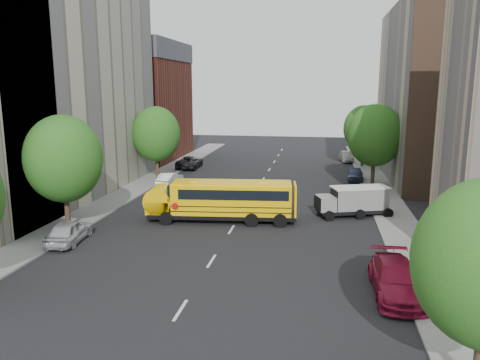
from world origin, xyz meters
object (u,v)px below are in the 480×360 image
(parked_car_3, at_px, (396,279))
(parked_car_5, at_px, (347,157))
(parked_car_1, at_px, (170,179))
(street_tree_4, at_px, (375,135))
(street_tree_1, at_px, (63,159))
(school_bus, at_px, (221,199))
(street_tree_2, at_px, (156,134))
(street_tree_5, at_px, (364,128))
(safari_truck, at_px, (354,201))
(parked_car_0, at_px, (69,231))
(parked_car_2, at_px, (190,162))
(parked_car_4, at_px, (355,174))

(parked_car_3, height_order, parked_car_5, parked_car_3)
(parked_car_1, bearing_deg, street_tree_4, -167.16)
(street_tree_1, height_order, parked_car_1, street_tree_1)
(school_bus, bearing_deg, street_tree_2, 119.19)
(street_tree_5, bearing_deg, street_tree_2, -151.39)
(parked_car_1, bearing_deg, school_bus, 129.09)
(parked_car_1, xyz_separation_m, parked_car_3, (18.40, -22.10, 0.13))
(safari_truck, relative_size, parked_car_5, 1.37)
(street_tree_1, relative_size, street_tree_4, 0.98)
(street_tree_1, height_order, parked_car_3, street_tree_1)
(parked_car_0, bearing_deg, parked_car_3, 161.22)
(parked_car_3, bearing_deg, parked_car_2, 119.53)
(street_tree_4, height_order, street_tree_5, street_tree_4)
(school_bus, distance_m, parked_car_0, 10.59)
(street_tree_4, bearing_deg, street_tree_1, -140.71)
(street_tree_1, distance_m, parked_car_0, 5.04)
(street_tree_5, bearing_deg, parked_car_5, 114.23)
(street_tree_1, xyz_separation_m, parked_car_1, (2.20, 15.35, -4.30))
(street_tree_5, distance_m, school_bus, 28.90)
(street_tree_5, height_order, parked_car_2, street_tree_5)
(parked_car_5, bearing_deg, parked_car_3, -94.68)
(school_bus, relative_size, parked_car_3, 2.01)
(parked_car_2, bearing_deg, parked_car_0, 88.72)
(parked_car_0, bearing_deg, street_tree_1, -65.28)
(school_bus, distance_m, parked_car_4, 20.34)
(street_tree_5, distance_m, safari_truck, 23.38)
(parked_car_2, relative_size, parked_car_5, 1.28)
(street_tree_2, bearing_deg, parked_car_2, 79.37)
(street_tree_4, distance_m, street_tree_5, 12.01)
(school_bus, height_order, parked_car_4, school_bus)
(safari_truck, height_order, parked_car_5, safari_truck)
(school_bus, relative_size, parked_car_0, 2.53)
(street_tree_4, bearing_deg, street_tree_2, 180.00)
(parked_car_2, relative_size, parked_car_4, 1.34)
(safari_truck, relative_size, parked_car_0, 1.30)
(parked_car_4, bearing_deg, parked_car_5, 94.42)
(parked_car_0, distance_m, parked_car_1, 17.73)
(school_bus, height_order, parked_car_2, school_bus)
(safari_truck, bearing_deg, parked_car_1, 135.33)
(parked_car_3, bearing_deg, street_tree_4, 85.50)
(street_tree_2, xyz_separation_m, school_bus, (9.86, -14.05, -3.15))
(safari_truck, distance_m, parked_car_4, 14.22)
(street_tree_1, relative_size, parked_car_4, 2.02)
(parked_car_1, height_order, parked_car_4, parked_car_4)
(parked_car_0, distance_m, parked_car_5, 40.74)
(street_tree_1, xyz_separation_m, parked_car_4, (20.60, 21.19, -4.29))
(street_tree_1, xyz_separation_m, street_tree_2, (0.00, 18.00, -0.12))
(street_tree_2, distance_m, safari_truck, 22.68)
(street_tree_4, relative_size, school_bus, 0.75)
(parked_car_3, distance_m, parked_car_4, 27.94)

